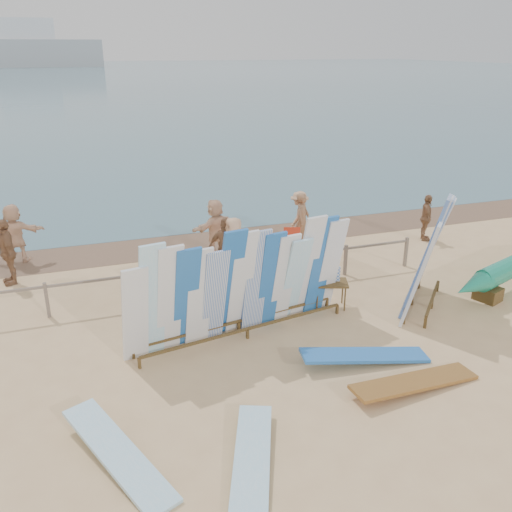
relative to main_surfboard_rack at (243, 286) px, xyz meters
name	(u,v)px	position (x,y,z in m)	size (l,w,h in m)	color
ground	(244,350)	(-0.19, -0.66, -1.20)	(160.00, 160.00, 0.00)	#DDB57F
ocean	(74,75)	(-0.19, 127.34, -1.20)	(320.00, 240.00, 0.02)	#446B7A
wet_sand_strip	(178,243)	(-0.19, 6.54, -1.20)	(40.00, 2.60, 0.01)	brown
distant_ship	(26,49)	(-12.19, 179.34, 4.10)	(45.00, 8.00, 14.00)	#999EA3
fence	(209,272)	(-0.19, 2.34, -0.57)	(12.08, 0.08, 0.90)	gray
main_surfboard_rack	(243,286)	(0.00, 0.00, 0.00)	(5.35, 1.52, 2.66)	brown
side_surfboard_rack	(427,256)	(4.67, -0.13, 0.16)	(2.31, 2.38, 3.04)	brown
vendor_table	(330,294)	(2.48, 0.62, -0.84)	(0.97, 0.83, 1.10)	brown
flat_board_d	(364,362)	(2.03, -1.93, -1.20)	(0.56, 2.70, 0.07)	blue
flat_board_b	(252,471)	(-1.18, -4.10, -1.20)	(0.56, 2.70, 0.07)	#9AD9F7
flat_board_c	(414,388)	(2.48, -3.04, -1.20)	(0.56, 2.70, 0.07)	#986429
flat_board_a	(119,463)	(-3.10, -3.25, -1.20)	(0.56, 2.70, 0.07)	#9AD9F7
beach_chair_left	(247,264)	(1.21, 3.40, -0.93)	(0.66, 0.68, 0.92)	red
beach_chair_right	(273,261)	(2.00, 3.40, -0.95)	(0.69, 0.70, 0.87)	red
stroller	(292,254)	(2.56, 3.27, -0.74)	(0.83, 0.99, 1.16)	red
beachgoer_7	(302,220)	(3.61, 4.99, -0.32)	(0.65, 0.35, 1.77)	#8C6042
beachgoer_5	(215,227)	(0.73, 5.10, -0.30)	(1.67, 0.54, 1.80)	beige
beachgoer_6	(234,250)	(0.69, 3.00, -0.29)	(0.89, 0.43, 1.83)	tan
beachgoer_9	(299,216)	(3.72, 5.49, -0.36)	(1.09, 0.45, 1.69)	tan
beachgoer_10	(426,218)	(7.75, 4.14, -0.42)	(0.92, 0.40, 1.57)	#8C6042
beachgoer_11	(15,233)	(-5.10, 6.52, -0.30)	(1.67, 0.54, 1.80)	beige
beachgoer_4	(226,249)	(0.53, 3.20, -0.31)	(1.04, 0.45, 1.78)	#8C6042
beachgoer_extra_1	(7,252)	(-5.18, 4.83, -0.28)	(1.08, 0.47, 1.85)	#8C6042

